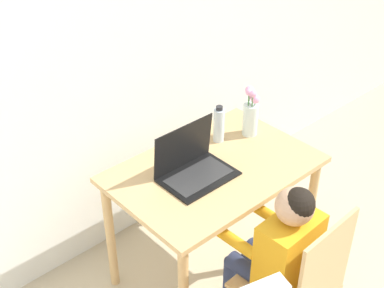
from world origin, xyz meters
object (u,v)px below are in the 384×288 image
laptop (192,164)px  flower_vase (251,113)px  chair_occupied (297,288)px  person_seated (279,249)px  water_bottle (219,125)px

laptop → flower_vase: 0.51m
chair_occupied → person_seated: bearing=-90.0°
laptop → water_bottle: size_ratio=1.72×
laptop → flower_vase: size_ratio=1.26×
chair_occupied → laptop: 0.78m
flower_vase → chair_occupied: bearing=-121.3°
person_seated → water_bottle: (0.28, 0.70, 0.24)m
chair_occupied → person_seated: 0.20m
chair_occupied → flower_vase: bearing=-123.5°
chair_occupied → person_seated: (-0.00, 0.12, 0.16)m
person_seated → laptop: size_ratio=2.69×
laptop → chair_occupied: bearing=-87.1°
laptop → flower_vase: bearing=7.2°
person_seated → laptop: 0.60m
chair_occupied → person_seated: size_ratio=0.91×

